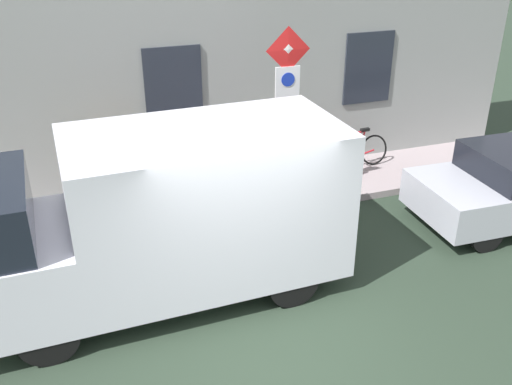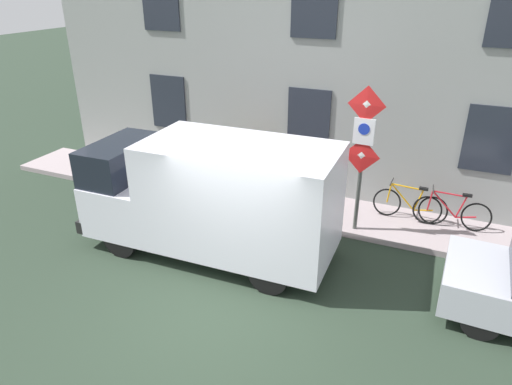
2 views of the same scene
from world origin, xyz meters
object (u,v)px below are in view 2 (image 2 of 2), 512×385
at_px(sign_post_stacked, 363,144).
at_px(bicycle_red, 451,212).
at_px(pedestrian, 252,159).
at_px(litter_bin, 239,187).
at_px(delivery_van, 213,196).
at_px(bicycle_orange, 409,205).

height_order(sign_post_stacked, bicycle_red, sign_post_stacked).
height_order(bicycle_red, pedestrian, pedestrian).
bearing_deg(sign_post_stacked, litter_bin, 87.18).
distance_m(delivery_van, bicycle_orange, 4.73).
bearing_deg(delivery_van, litter_bin, -80.30).
height_order(delivery_van, pedestrian, delivery_van).
bearing_deg(delivery_van, bicycle_red, -148.72).
height_order(delivery_van, bicycle_orange, delivery_van).
distance_m(delivery_van, bicycle_red, 5.48).
relative_size(delivery_van, pedestrian, 3.13).
relative_size(bicycle_red, litter_bin, 1.91).
relative_size(bicycle_red, pedestrian, 1.00).
bearing_deg(pedestrian, bicycle_orange, -19.00).
relative_size(delivery_van, bicycle_orange, 3.14).
bearing_deg(pedestrian, sign_post_stacked, -37.67).
bearing_deg(litter_bin, sign_post_stacked, -92.82).
height_order(sign_post_stacked, litter_bin, sign_post_stacked).
distance_m(delivery_van, litter_bin, 2.22).
bearing_deg(litter_bin, bicycle_orange, -77.73).
height_order(bicycle_red, litter_bin, litter_bin).
relative_size(bicycle_red, bicycle_orange, 1.00).
distance_m(bicycle_red, pedestrian, 4.98).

